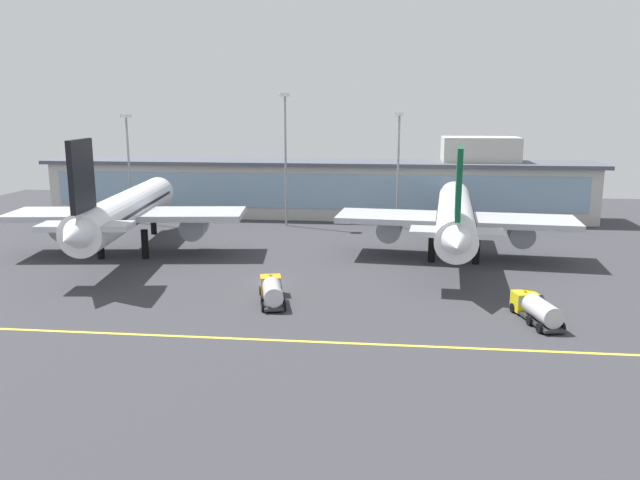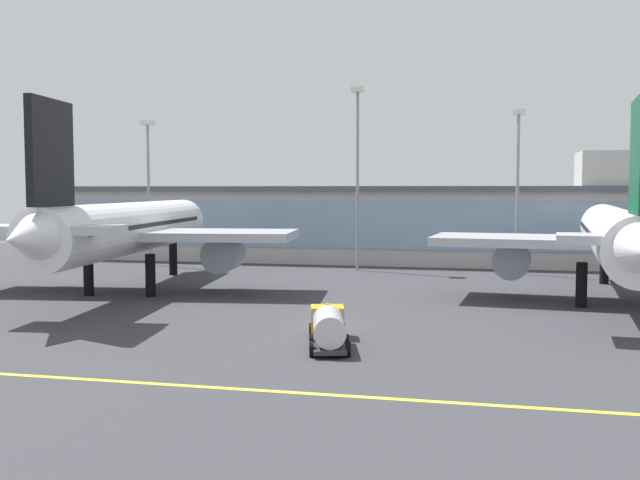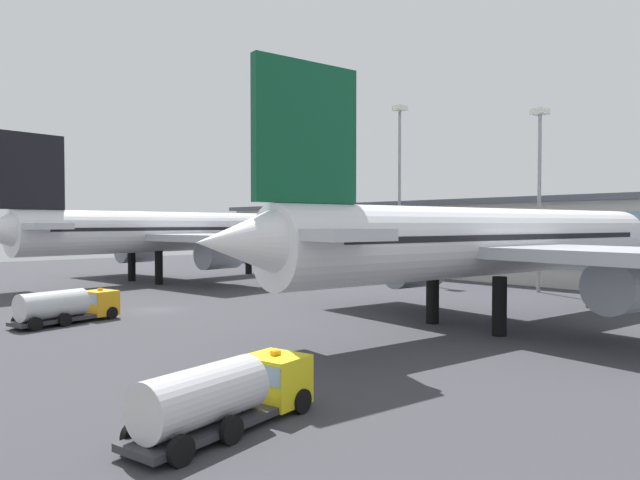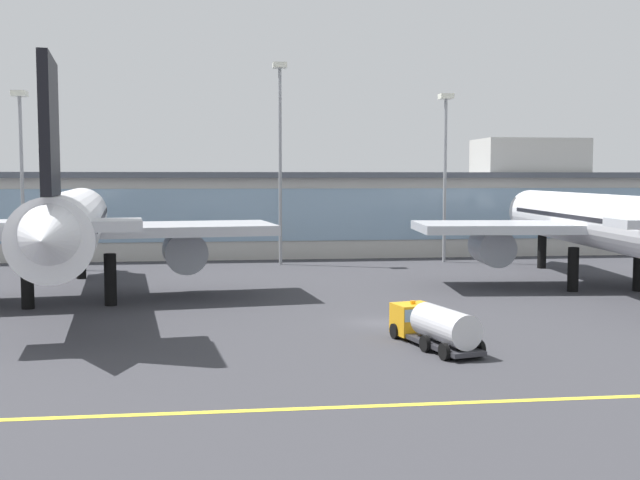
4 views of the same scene
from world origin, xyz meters
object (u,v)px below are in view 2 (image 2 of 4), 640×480
Objects in this scene: baggage_tug_near at (328,325)px; apron_light_mast_centre at (148,170)px; airliner_near_left at (129,229)px; airliner_near_right at (617,237)px; apron_light_mast_west at (518,166)px; apron_light_mast_east at (358,153)px.

baggage_tug_near is 0.42× the size of apron_light_mast_centre.
apron_light_mast_centre is at bearing 14.46° from airliner_near_left.
airliner_near_right is 28.04m from apron_light_mast_west.
apron_light_mast_centre reaches higher than baggage_tug_near.
baggage_tug_near is 55.26m from apron_light_mast_west.
airliner_near_left is 36.77m from apron_light_mast_east.
airliner_near_right is at bearing -70.71° from apron_light_mast_west.
apron_light_mast_east reaches higher than apron_light_mast_west.
airliner_near_right reaches higher than baggage_tug_near.
airliner_near_right is 2.00× the size of apron_light_mast_east.
airliner_near_right is (52.83, 3.05, -0.32)m from airliner_near_left.
airliner_near_left is at bearing 98.21° from airliner_near_right.
apron_light_mast_east is (-6.69, 50.98, 15.49)m from baggage_tug_near.
apron_light_mast_west is at bearing 24.20° from airliner_near_right.
apron_light_mast_west is (15.71, 51.24, 13.46)m from baggage_tug_near.
apron_light_mast_east is at bearing -179.32° from apron_light_mast_west.
airliner_near_left is 2.39× the size of apron_light_mast_centre.
airliner_near_left reaches higher than airliner_near_right.
apron_light_mast_west is 55.07m from apron_light_mast_centre.
airliner_near_left is 2.02× the size of apron_light_mast_east.
airliner_near_left is 36.78m from baggage_tug_near.
apron_light_mast_west is at bearing -64.37° from airliner_near_left.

